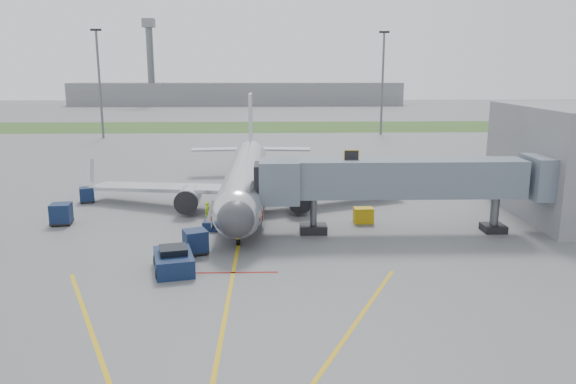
{
  "coord_description": "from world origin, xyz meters",
  "views": [
    {
      "loc": [
        2.62,
        -39.33,
        13.33
      ],
      "look_at": [
        3.95,
        6.25,
        3.2
      ],
      "focal_mm": 35.0,
      "sensor_mm": 36.0,
      "label": 1
    }
  ],
  "objects_px": {
    "pushback_tug": "(174,261)",
    "belt_loader": "(212,222)",
    "ramp_worker": "(208,213)",
    "airliner": "(246,178)"
  },
  "relations": [
    {
      "from": "pushback_tug",
      "to": "belt_loader",
      "type": "distance_m",
      "value": 10.67
    },
    {
      "from": "pushback_tug",
      "to": "belt_loader",
      "type": "bearing_deg",
      "value": 81.9
    },
    {
      "from": "airliner",
      "to": "pushback_tug",
      "type": "height_order",
      "value": "airliner"
    },
    {
      "from": "airliner",
      "to": "ramp_worker",
      "type": "bearing_deg",
      "value": -112.99
    },
    {
      "from": "pushback_tug",
      "to": "ramp_worker",
      "type": "height_order",
      "value": "ramp_worker"
    },
    {
      "from": "pushback_tug",
      "to": "ramp_worker",
      "type": "bearing_deg",
      "value": 85.1
    },
    {
      "from": "airliner",
      "to": "pushback_tug",
      "type": "bearing_deg",
      "value": -102.05
    },
    {
      "from": "airliner",
      "to": "pushback_tug",
      "type": "relative_size",
      "value": 7.96
    },
    {
      "from": "ramp_worker",
      "to": "airliner",
      "type": "bearing_deg",
      "value": 13.45
    },
    {
      "from": "belt_loader",
      "to": "ramp_worker",
      "type": "xyz_separation_m",
      "value": [
        -0.5,
        1.11,
        0.52
      ]
    }
  ]
}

